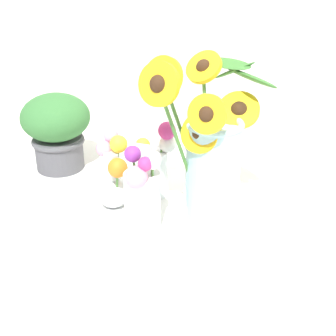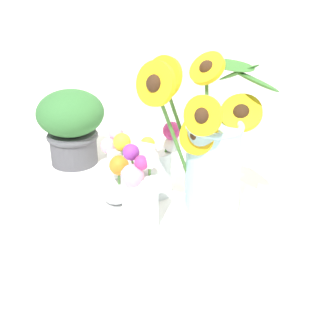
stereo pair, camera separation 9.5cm
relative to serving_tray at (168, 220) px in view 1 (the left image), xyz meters
name	(u,v)px [view 1 (the left image)]	position (x,y,z in m)	size (l,w,h in m)	color
ground_plane	(167,244)	(0.03, -0.06, -0.01)	(6.00, 6.00, 0.00)	silver
serving_tray	(168,220)	(0.00, 0.00, 0.00)	(0.48, 0.48, 0.02)	white
mason_jar_sunflowers	(211,155)	(0.08, 0.04, 0.16)	(0.25, 0.24, 0.35)	#9ED1D6
vase_small_center	(143,193)	(-0.02, -0.06, 0.09)	(0.08, 0.09, 0.18)	white
vase_bulb_right	(113,176)	(-0.12, -0.02, 0.08)	(0.09, 0.09, 0.17)	white
vase_small_back	(152,164)	(-0.08, 0.07, 0.09)	(0.09, 0.08, 0.18)	white
potted_plant	(57,128)	(-0.38, 0.10, 0.10)	(0.18, 0.18, 0.20)	#4C4C51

